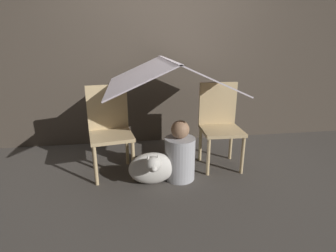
{
  "coord_description": "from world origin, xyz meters",
  "views": [
    {
      "loc": [
        -0.39,
        -2.44,
        1.36
      ],
      "look_at": [
        0.0,
        0.17,
        0.51
      ],
      "focal_mm": 28.0,
      "sensor_mm": 36.0,
      "label": 1
    }
  ],
  "objects_px": {
    "chair_left": "(110,127)",
    "person_front": "(180,155)",
    "dog": "(152,168)",
    "chair_right": "(220,122)"
  },
  "relations": [
    {
      "from": "chair_left",
      "to": "chair_right",
      "type": "distance_m",
      "value": 1.21
    },
    {
      "from": "chair_left",
      "to": "person_front",
      "type": "relative_size",
      "value": 1.49
    },
    {
      "from": "chair_left",
      "to": "chair_right",
      "type": "height_order",
      "value": "same"
    },
    {
      "from": "person_front",
      "to": "dog",
      "type": "height_order",
      "value": "person_front"
    },
    {
      "from": "person_front",
      "to": "dog",
      "type": "xyz_separation_m",
      "value": [
        -0.3,
        -0.08,
        -0.08
      ]
    },
    {
      "from": "chair_left",
      "to": "person_front",
      "type": "distance_m",
      "value": 0.8
    },
    {
      "from": "dog",
      "to": "chair_left",
      "type": "bearing_deg",
      "value": 138.13
    },
    {
      "from": "chair_right",
      "to": "person_front",
      "type": "relative_size",
      "value": 1.49
    },
    {
      "from": "chair_left",
      "to": "person_front",
      "type": "height_order",
      "value": "chair_left"
    },
    {
      "from": "dog",
      "to": "person_front",
      "type": "bearing_deg",
      "value": 16.01
    }
  ]
}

